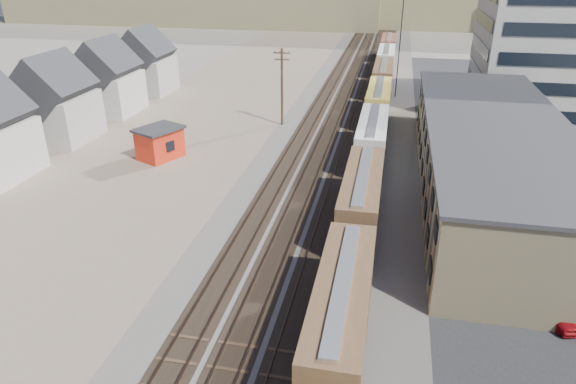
% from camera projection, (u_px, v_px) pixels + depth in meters
% --- Properties ---
extents(ground, '(300.00, 300.00, 0.00)m').
position_uv_depth(ground, '(271.00, 351.00, 29.53)').
color(ground, '#6B6356').
rests_on(ground, ground).
extents(ballast_bed, '(18.00, 200.00, 0.06)m').
position_uv_depth(ballast_bed, '(352.00, 112.00, 73.87)').
color(ballast_bed, '#4C4742').
rests_on(ballast_bed, ground).
extents(dirt_yard, '(24.00, 180.00, 0.03)m').
position_uv_depth(dirt_yard, '(195.00, 124.00, 68.68)').
color(dirt_yard, '#776352').
rests_on(dirt_yard, ground).
extents(asphalt_lot, '(26.00, 120.00, 0.04)m').
position_uv_depth(asphalt_lot, '(539.00, 161.00, 56.53)').
color(asphalt_lot, '#232326').
rests_on(asphalt_lot, ground).
extents(rail_tracks, '(11.40, 200.00, 0.24)m').
position_uv_depth(rail_tracks, '(348.00, 111.00, 73.94)').
color(rail_tracks, black).
rests_on(rail_tracks, ground).
extents(freight_train, '(3.00, 119.74, 4.46)m').
position_uv_depth(freight_train, '(376.00, 116.00, 62.36)').
color(freight_train, black).
rests_on(freight_train, ground).
extents(warehouse, '(12.40, 40.40, 7.25)m').
position_uv_depth(warehouse, '(491.00, 157.00, 47.41)').
color(warehouse, tan).
rests_on(warehouse, ground).
extents(office_tower, '(22.60, 18.60, 18.45)m').
position_uv_depth(office_tower, '(566.00, 47.00, 69.23)').
color(office_tower, '#9E998E').
rests_on(office_tower, ground).
extents(utility_pole_north, '(2.20, 0.32, 10.00)m').
position_uv_depth(utility_pole_north, '(282.00, 85.00, 66.11)').
color(utility_pole_north, '#382619').
rests_on(utility_pole_north, ground).
extents(radio_mast, '(1.20, 0.16, 18.00)m').
position_uv_depth(radio_mast, '(400.00, 38.00, 77.79)').
color(radio_mast, black).
rests_on(radio_mast, ground).
extents(townhouse_row, '(8.15, 68.16, 10.47)m').
position_uv_depth(townhouse_row, '(22.00, 119.00, 56.11)').
color(townhouse_row, '#B7B2A8').
rests_on(townhouse_row, ground).
extents(maintenance_shed, '(5.43, 5.96, 3.55)m').
position_uv_depth(maintenance_shed, '(160.00, 143.00, 56.56)').
color(maintenance_shed, red).
rests_on(maintenance_shed, ground).
extents(parked_car_red, '(2.93, 4.50, 1.42)m').
position_uv_depth(parked_car_red, '(557.00, 310.00, 31.85)').
color(parked_car_red, '#A10E14').
rests_on(parked_car_red, ground).
extents(parked_car_blue, '(6.47, 5.69, 1.66)m').
position_uv_depth(parked_car_blue, '(512.00, 139.00, 60.52)').
color(parked_car_blue, navy).
rests_on(parked_car_blue, ground).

